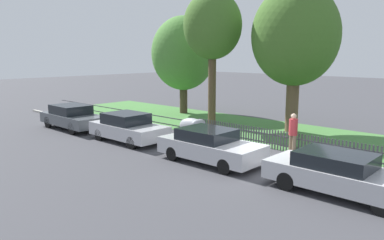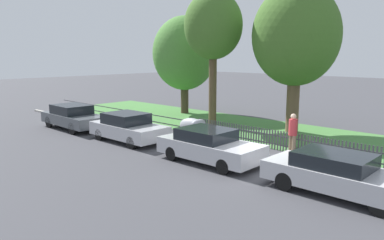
{
  "view_description": "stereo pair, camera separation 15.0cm",
  "coord_description": "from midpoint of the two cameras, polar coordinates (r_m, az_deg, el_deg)",
  "views": [
    {
      "loc": [
        7.3,
        -11.97,
        4.17
      ],
      "look_at": [
        -4.68,
        0.83,
        1.1
      ],
      "focal_mm": 35.0,
      "sensor_mm": 36.0,
      "label": 1
    },
    {
      "loc": [
        7.41,
        -11.87,
        4.17
      ],
      "look_at": [
        -4.68,
        0.83,
        1.1
      ],
      "focal_mm": 35.0,
      "sensor_mm": 36.0,
      "label": 2
    }
  ],
  "objects": [
    {
      "name": "covered_motorcycle",
      "position": [
        18.42,
        -0.04,
        -1.04
      ],
      "size": [
        1.91,
        0.87,
        1.09
      ],
      "rotation": [
        0.0,
        0.0,
        -0.03
      ],
      "color": "black",
      "rests_on": "ground"
    },
    {
      "name": "tree_mid_park",
      "position": [
        20.82,
        15.26,
        12.2
      ],
      "size": [
        4.6,
        4.6,
        7.81
      ],
      "color": "brown",
      "rests_on": "ground"
    },
    {
      "name": "park_fence",
      "position": [
        16.51,
        15.5,
        -3.48
      ],
      "size": [
        40.29,
        0.05,
        0.89
      ],
      "color": "#4C4C51",
      "rests_on": "ground"
    },
    {
      "name": "ground_plane",
      "position": [
        14.61,
        11.01,
        -6.84
      ],
      "size": [
        120.0,
        120.0,
        0.0
      ],
      "primitive_type": "plane",
      "color": "#424247"
    },
    {
      "name": "parked_car_red_compact",
      "position": [
        12.17,
        21.33,
        -7.59
      ],
      "size": [
        4.52,
        1.8,
        1.26
      ],
      "rotation": [
        0.0,
        0.0,
        0.0
      ],
      "color": "#BCBCC1",
      "rests_on": "ground"
    },
    {
      "name": "tree_behind_motorcycle",
      "position": [
        21.97,
        2.95,
        14.01
      ],
      "size": [
        3.35,
        3.35,
        7.74
      ],
      "color": "brown",
      "rests_on": "ground"
    },
    {
      "name": "kerb_stone",
      "position": [
        14.68,
        11.23,
        -6.53
      ],
      "size": [
        40.29,
        0.2,
        0.12
      ],
      "primitive_type": "cube",
      "color": "#B2ADA3",
      "rests_on": "ground"
    },
    {
      "name": "parked_car_silver_hatchback",
      "position": [
        22.24,
        -17.92,
        0.48
      ],
      "size": [
        4.46,
        1.88,
        1.36
      ],
      "rotation": [
        0.0,
        0.0,
        -0.01
      ],
      "color": "#51565B",
      "rests_on": "ground"
    },
    {
      "name": "tree_nearest_kerb",
      "position": [
        26.78,
        -1.49,
        10.09
      ],
      "size": [
        4.5,
        4.5,
        6.85
      ],
      "color": "#473828",
      "rests_on": "ground"
    },
    {
      "name": "pedestrian_near_fence",
      "position": [
        16.12,
        14.89,
        -1.75
      ],
      "size": [
        0.49,
        0.49,
        1.77
      ],
      "rotation": [
        0.0,
        0.0,
        5.75
      ],
      "color": "#7F6B51",
      "rests_on": "ground"
    },
    {
      "name": "grass_strip",
      "position": [
        19.5,
        19.91,
        -3.01
      ],
      "size": [
        40.29,
        6.55,
        0.01
      ],
      "primitive_type": "cube",
      "color": "#477F3D",
      "rests_on": "ground"
    },
    {
      "name": "parked_car_black_saloon",
      "position": [
        18.41,
        -9.95,
        -1.12
      ],
      "size": [
        4.1,
        1.91,
        1.38
      ],
      "rotation": [
        0.0,
        0.0,
        0.01
      ],
      "color": "#BCBCC1",
      "rests_on": "ground"
    },
    {
      "name": "parked_car_navy_estate",
      "position": [
        14.64,
        2.45,
        -3.9
      ],
      "size": [
        4.23,
        1.88,
        1.32
      ],
      "rotation": [
        0.0,
        0.0,
        0.01
      ],
      "color": "#BCBCC1",
      "rests_on": "ground"
    }
  ]
}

